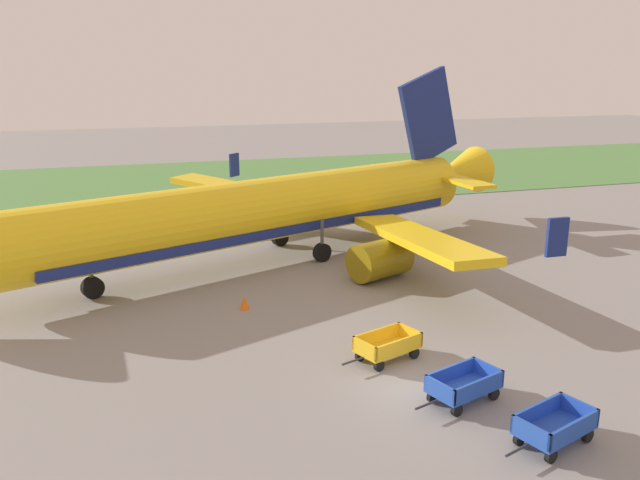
# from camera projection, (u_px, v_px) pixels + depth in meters

# --- Properties ---
(ground_plane) EXTENTS (220.00, 220.00, 0.00)m
(ground_plane) POSITION_uv_depth(u_px,v_px,m) (415.00, 387.00, 23.19)
(ground_plane) COLOR gray
(grass_strip) EXTENTS (220.00, 28.00, 0.06)m
(grass_strip) POSITION_uv_depth(u_px,v_px,m) (220.00, 180.00, 65.45)
(grass_strip) COLOR #518442
(grass_strip) RESTS_ON ground
(airplane) EXTENTS (36.30, 29.58, 11.34)m
(airplane) POSITION_uv_depth(u_px,v_px,m) (280.00, 209.00, 38.26)
(airplane) COLOR yellow
(airplane) RESTS_ON ground
(baggage_cart_nearest) EXTENTS (3.60, 2.11, 1.07)m
(baggage_cart_nearest) POSITION_uv_depth(u_px,v_px,m) (554.00, 426.00, 19.57)
(baggage_cart_nearest) COLOR #234CB2
(baggage_cart_nearest) RESTS_ON ground
(baggage_cart_second_in_row) EXTENTS (3.60, 2.11, 1.07)m
(baggage_cart_second_in_row) POSITION_uv_depth(u_px,v_px,m) (464.00, 385.00, 22.08)
(baggage_cart_second_in_row) COLOR #234CB2
(baggage_cart_second_in_row) RESTS_ON ground
(baggage_cart_third_in_row) EXTENTS (3.60, 2.14, 1.07)m
(baggage_cart_third_in_row) POSITION_uv_depth(u_px,v_px,m) (387.00, 346.00, 25.23)
(baggage_cart_third_in_row) COLOR gold
(baggage_cart_third_in_row) RESTS_ON ground
(traffic_cone_near_plane) EXTENTS (0.48, 0.48, 0.63)m
(traffic_cone_near_plane) POSITION_uv_depth(u_px,v_px,m) (244.00, 303.00, 30.61)
(traffic_cone_near_plane) COLOR orange
(traffic_cone_near_plane) RESTS_ON ground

